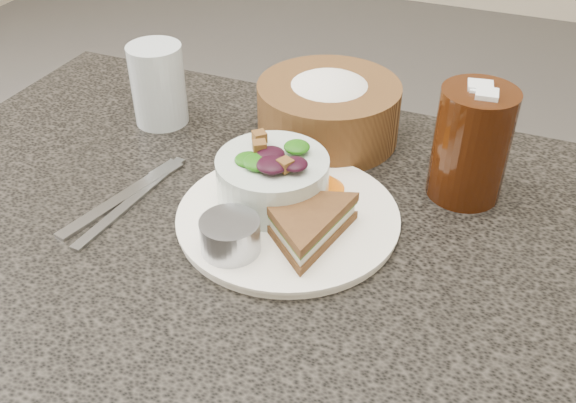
{
  "coord_description": "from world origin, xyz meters",
  "views": [
    {
      "loc": [
        0.26,
        -0.53,
        1.23
      ],
      "look_at": [
        0.04,
        0.03,
        0.78
      ],
      "focal_mm": 40.0,
      "sensor_mm": 36.0,
      "label": 1
    }
  ],
  "objects_px": {
    "water_glass": "(158,85)",
    "cola_glass": "(472,140)",
    "dressing_ramekin": "(230,236)",
    "bread_basket": "(329,102)",
    "sandwich": "(304,222)",
    "salad_bowl": "(272,172)",
    "dinner_plate": "(288,218)"
  },
  "relations": [
    {
      "from": "water_glass",
      "to": "cola_glass",
      "type": "bearing_deg",
      "value": -1.92
    },
    {
      "from": "dressing_ramekin",
      "to": "bread_basket",
      "type": "height_order",
      "value": "bread_basket"
    },
    {
      "from": "dressing_ramekin",
      "to": "cola_glass",
      "type": "distance_m",
      "value": 0.32
    },
    {
      "from": "sandwich",
      "to": "water_glass",
      "type": "bearing_deg",
      "value": -169.88
    },
    {
      "from": "water_glass",
      "to": "bread_basket",
      "type": "bearing_deg",
      "value": 11.25
    },
    {
      "from": "bread_basket",
      "to": "water_glass",
      "type": "relative_size",
      "value": 1.68
    },
    {
      "from": "dressing_ramekin",
      "to": "water_glass",
      "type": "height_order",
      "value": "water_glass"
    },
    {
      "from": "bread_basket",
      "to": "cola_glass",
      "type": "distance_m",
      "value": 0.22
    },
    {
      "from": "dressing_ramekin",
      "to": "bread_basket",
      "type": "distance_m",
      "value": 0.29
    },
    {
      "from": "cola_glass",
      "to": "salad_bowl",
      "type": "bearing_deg",
      "value": -150.88
    },
    {
      "from": "dinner_plate",
      "to": "cola_glass",
      "type": "height_order",
      "value": "cola_glass"
    },
    {
      "from": "dressing_ramekin",
      "to": "cola_glass",
      "type": "bearing_deg",
      "value": 45.98
    },
    {
      "from": "dinner_plate",
      "to": "dressing_ramekin",
      "type": "relative_size",
      "value": 3.95
    },
    {
      "from": "sandwich",
      "to": "dressing_ramekin",
      "type": "xyz_separation_m",
      "value": [
        -0.07,
        -0.05,
        0.0
      ]
    },
    {
      "from": "dinner_plate",
      "to": "sandwich",
      "type": "height_order",
      "value": "sandwich"
    },
    {
      "from": "sandwich",
      "to": "salad_bowl",
      "type": "distance_m",
      "value": 0.08
    },
    {
      "from": "salad_bowl",
      "to": "cola_glass",
      "type": "bearing_deg",
      "value": 29.12
    },
    {
      "from": "salad_bowl",
      "to": "water_glass",
      "type": "xyz_separation_m",
      "value": [
        -0.24,
        0.13,
        0.01
      ]
    },
    {
      "from": "salad_bowl",
      "to": "bread_basket",
      "type": "height_order",
      "value": "bread_basket"
    },
    {
      "from": "bread_basket",
      "to": "water_glass",
      "type": "distance_m",
      "value": 0.25
    },
    {
      "from": "bread_basket",
      "to": "cola_glass",
      "type": "relative_size",
      "value": 1.29
    },
    {
      "from": "bread_basket",
      "to": "cola_glass",
      "type": "bearing_deg",
      "value": -17.34
    },
    {
      "from": "dressing_ramekin",
      "to": "bread_basket",
      "type": "xyz_separation_m",
      "value": [
        0.01,
        0.29,
        0.03
      ]
    },
    {
      "from": "cola_glass",
      "to": "water_glass",
      "type": "xyz_separation_m",
      "value": [
        -0.45,
        0.02,
        -0.02
      ]
    },
    {
      "from": "dinner_plate",
      "to": "salad_bowl",
      "type": "xyz_separation_m",
      "value": [
        -0.03,
        0.02,
        0.05
      ]
    },
    {
      "from": "cola_glass",
      "to": "bread_basket",
      "type": "bearing_deg",
      "value": 162.66
    },
    {
      "from": "salad_bowl",
      "to": "cola_glass",
      "type": "height_order",
      "value": "cola_glass"
    },
    {
      "from": "dressing_ramekin",
      "to": "water_glass",
      "type": "bearing_deg",
      "value": 134.43
    },
    {
      "from": "sandwich",
      "to": "dressing_ramekin",
      "type": "bearing_deg",
      "value": -98.97
    },
    {
      "from": "dinner_plate",
      "to": "salad_bowl",
      "type": "bearing_deg",
      "value": 142.61
    },
    {
      "from": "sandwich",
      "to": "salad_bowl",
      "type": "relative_size",
      "value": 1.05
    },
    {
      "from": "dressing_ramekin",
      "to": "water_glass",
      "type": "xyz_separation_m",
      "value": [
        -0.23,
        0.24,
        0.03
      ]
    }
  ]
}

